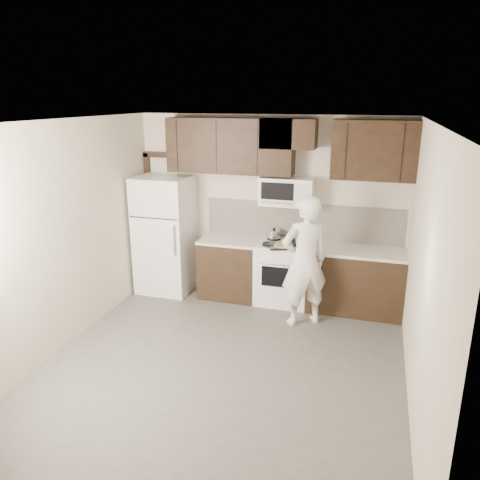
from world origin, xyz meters
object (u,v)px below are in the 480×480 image
at_px(stove, 283,272).
at_px(refrigerator, 165,235).
at_px(microwave, 287,191).
at_px(person, 305,261).

xyz_separation_m(stove, refrigerator, (-1.85, -0.05, 0.44)).
relative_size(microwave, person, 0.43).
xyz_separation_m(microwave, refrigerator, (-1.85, -0.17, -0.75)).
bearing_deg(refrigerator, stove, 1.51).
height_order(stove, person, person).
xyz_separation_m(stove, person, (0.40, -0.61, 0.42)).
height_order(microwave, refrigerator, microwave).
distance_m(microwave, refrigerator, 2.00).
relative_size(stove, refrigerator, 0.52).
bearing_deg(refrigerator, microwave, 5.15).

